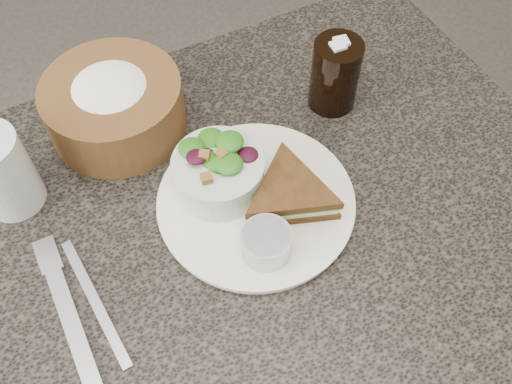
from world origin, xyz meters
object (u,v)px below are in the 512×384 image
object	(u,v)px
sandwich	(290,194)
dining_table	(230,340)
dinner_plate	(256,202)
bread_basket	(113,99)
cola_glass	(335,72)
salad_bowl	(218,169)
dressing_ramekin	(266,243)
water_glass	(1,172)

from	to	relation	value
sandwich	dining_table	bearing A→B (deg)	-157.16
dinner_plate	bread_basket	bearing A→B (deg)	118.11
dining_table	dinner_plate	bearing A→B (deg)	22.29
dining_table	cola_glass	size ratio (longest dim) A/B	8.24
dinner_plate	salad_bowl	distance (m)	0.07
dressing_ramekin	water_glass	distance (m)	0.35
salad_bowl	cola_glass	world-z (taller)	cola_glass
dressing_ramekin	cola_glass	bearing A→B (deg)	41.66
salad_bowl	bread_basket	world-z (taller)	bread_basket
dining_table	sandwich	size ratio (longest dim) A/B	7.01
dining_table	dinner_plate	world-z (taller)	dinner_plate
salad_bowl	dinner_plate	bearing A→B (deg)	-54.25
dining_table	dressing_ramekin	size ratio (longest dim) A/B	15.89
bread_basket	dressing_ramekin	bearing A→B (deg)	-72.33
dining_table	bread_basket	xyz separation A→B (m)	(-0.05, 0.24, 0.43)
dressing_ramekin	bread_basket	world-z (taller)	bread_basket
sandwich	water_glass	bearing A→B (deg)	170.65
dressing_ramekin	cola_glass	world-z (taller)	cola_glass
dining_table	dressing_ramekin	xyz separation A→B (m)	(0.04, -0.04, 0.40)
sandwich	dinner_plate	bearing A→B (deg)	169.10
sandwich	bread_basket	world-z (taller)	bread_basket
cola_glass	dressing_ramekin	bearing A→B (deg)	-138.34
dining_table	cola_glass	world-z (taller)	cola_glass
salad_bowl	water_glass	xyz separation A→B (m)	(-0.25, 0.11, 0.01)
dressing_ramekin	cola_glass	size ratio (longest dim) A/B	0.52
bread_basket	cola_glass	xyz separation A→B (m)	(0.30, -0.10, 0.01)
dinner_plate	bread_basket	world-z (taller)	bread_basket
water_glass	dressing_ramekin	bearing A→B (deg)	-41.50
salad_bowl	water_glass	size ratio (longest dim) A/B	1.01
bread_basket	dinner_plate	bearing A→B (deg)	-61.89
water_glass	salad_bowl	bearing A→B (deg)	-24.12
dressing_ramekin	water_glass	size ratio (longest dim) A/B	0.53
dinner_plate	water_glass	world-z (taller)	water_glass
dinner_plate	dressing_ramekin	bearing A→B (deg)	-107.69
sandwich	salad_bowl	world-z (taller)	salad_bowl
cola_glass	water_glass	xyz separation A→B (m)	(-0.47, 0.04, -0.00)
dining_table	salad_bowl	world-z (taller)	salad_bowl
dressing_ramekin	bread_basket	size ratio (longest dim) A/B	0.32
dining_table	sandwich	distance (m)	0.42
sandwich	salad_bowl	xyz separation A→B (m)	(-0.07, 0.07, 0.02)
dressing_ramekin	water_glass	bearing A→B (deg)	138.50
water_glass	sandwich	bearing A→B (deg)	-29.24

